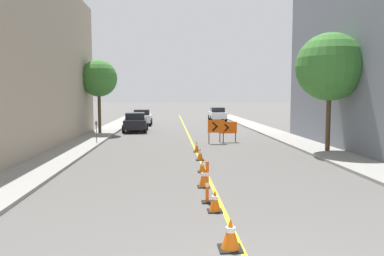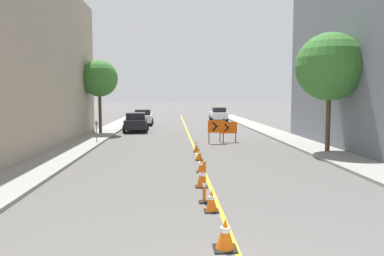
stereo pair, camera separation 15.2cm
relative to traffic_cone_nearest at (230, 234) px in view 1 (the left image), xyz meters
The scene contains 18 objects.
lane_stripe 23.38m from the traffic_cone_nearest, 89.45° to the left, with size 0.12×51.87×0.01m.
sidewalk_left 24.28m from the traffic_cone_nearest, 105.66° to the left, with size 2.12×51.87×0.13m.
sidewalk_right 24.41m from the traffic_cone_nearest, 73.32° to the left, with size 2.12×51.87×0.13m.
traffic_cone_nearest is the anchor object (origin of this frame).
traffic_cone_second 2.43m from the traffic_cone_nearest, 90.42° to the left, with size 0.39×0.39×0.58m.
traffic_cone_third 5.07m from the traffic_cone_nearest, 90.90° to the left, with size 0.40×0.40×0.68m.
traffic_cone_fourth 7.47m from the traffic_cone_nearest, 89.34° to the left, with size 0.36×0.36×0.50m.
traffic_cone_fifth 10.20m from the traffic_cone_nearest, 88.81° to the left, with size 0.38×0.38×0.58m.
traffic_cone_farthest 12.74m from the traffic_cone_nearest, 88.93° to the left, with size 0.34×0.34×0.60m.
delineator_post_front 3.26m from the traffic_cone_nearest, 92.47° to the left, with size 0.30×0.30×1.21m.
arrow_barricade_primary 16.28m from the traffic_cone_nearest, 83.97° to the left, with size 1.07×0.13×1.49m.
arrow_barricade_secondary 17.07m from the traffic_cone_nearest, 81.38° to the left, with size 1.21×0.18×1.32m.
parked_car_curb_near 24.82m from the traffic_cone_nearest, 99.51° to the left, with size 2.02×4.39×1.59m.
parked_car_curb_mid 31.76m from the traffic_cone_nearest, 97.33° to the left, with size 1.94×4.34×1.59m.
parked_car_curb_far 37.73m from the traffic_cone_nearest, 83.18° to the left, with size 1.93×4.31×1.59m.
parking_meter_near_curb 17.70m from the traffic_cone_nearest, 109.29° to the left, with size 0.12×0.11×1.32m.
street_tree_left_near 23.56m from the traffic_cone_nearest, 106.68° to the left, with size 2.83×2.83×5.64m.
street_tree_right_near 14.56m from the traffic_cone_nearest, 59.33° to the left, with size 3.52×3.52×6.15m.
Camera 1 is at (-1.41, -4.59, 3.06)m, focal length 35.00 mm.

